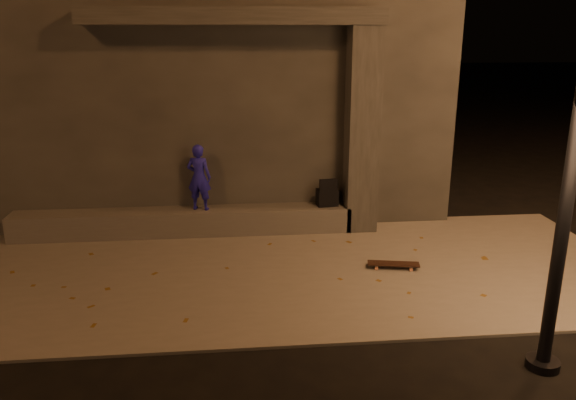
{
  "coord_description": "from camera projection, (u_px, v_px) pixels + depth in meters",
  "views": [
    {
      "loc": [
        -0.57,
        -5.92,
        3.53
      ],
      "look_at": [
        0.21,
        2.0,
        1.14
      ],
      "focal_mm": 35.0,
      "sensor_mm": 36.0,
      "label": 1
    }
  ],
  "objects": [
    {
      "name": "ground",
      "position": [
        287.0,
        340.0,
        6.71
      ],
      "size": [
        120.0,
        120.0,
        0.0
      ],
      "primitive_type": "plane",
      "color": "black",
      "rests_on": "ground"
    },
    {
      "name": "sidewalk",
      "position": [
        274.0,
        270.0,
        8.61
      ],
      "size": [
        11.0,
        4.4,
        0.04
      ],
      "primitive_type": "cube",
      "color": "slate",
      "rests_on": "ground"
    },
    {
      "name": "building",
      "position": [
        212.0,
        77.0,
        12.05
      ],
      "size": [
        9.0,
        5.1,
        5.22
      ],
      "color": "#33312F",
      "rests_on": "ground"
    },
    {
      "name": "ledge",
      "position": [
        184.0,
        222.0,
        10.07
      ],
      "size": [
        6.0,
        0.55,
        0.45
      ],
      "primitive_type": "cube",
      "color": "#585450",
      "rests_on": "sidewalk"
    },
    {
      "name": "column",
      "position": [
        362.0,
        132.0,
        9.91
      ],
      "size": [
        0.55,
        0.55,
        3.6
      ],
      "primitive_type": "cube",
      "color": "#33312F",
      "rests_on": "sidewalk"
    },
    {
      "name": "canopy",
      "position": [
        234.0,
        16.0,
        9.2
      ],
      "size": [
        5.0,
        0.7,
        0.28
      ],
      "primitive_type": "cube",
      "color": "#33312F",
      "rests_on": "column"
    },
    {
      "name": "skateboarder",
      "position": [
        199.0,
        177.0,
        9.86
      ],
      "size": [
        0.49,
        0.39,
        1.18
      ],
      "primitive_type": "imported",
      "rotation": [
        0.0,
        0.0,
        2.86
      ],
      "color": "#1C189E",
      "rests_on": "ledge"
    },
    {
      "name": "backpack",
      "position": [
        327.0,
        196.0,
        10.19
      ],
      "size": [
        0.4,
        0.29,
        0.53
      ],
      "rotation": [
        0.0,
        0.0,
        0.13
      ],
      "color": "black",
      "rests_on": "ledge"
    },
    {
      "name": "skateboard",
      "position": [
        393.0,
        264.0,
        8.61
      ],
      "size": [
        0.81,
        0.35,
        0.09
      ],
      "rotation": [
        0.0,
        0.0,
        -0.2
      ],
      "color": "black",
      "rests_on": "sidewalk"
    }
  ]
}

